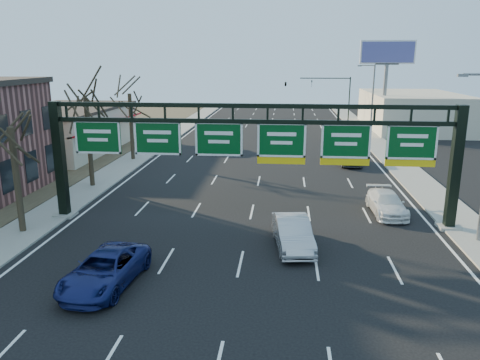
# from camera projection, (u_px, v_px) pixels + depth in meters

# --- Properties ---
(ground) EXTENTS (160.00, 160.00, 0.00)m
(ground) POSITION_uv_depth(u_px,v_px,m) (236.00, 282.00, 20.80)
(ground) COLOR black
(ground) RESTS_ON ground
(sidewalk_left) EXTENTS (3.00, 120.00, 0.12)m
(sidewalk_left) POSITION_uv_depth(u_px,v_px,m) (115.00, 171.00, 41.24)
(sidewalk_left) COLOR gray
(sidewalk_left) RESTS_ON ground
(sidewalk_right) EXTENTS (3.00, 120.00, 0.12)m
(sidewalk_right) POSITION_uv_depth(u_px,v_px,m) (414.00, 178.00, 38.88)
(sidewalk_right) COLOR gray
(sidewalk_right) RESTS_ON ground
(lane_markings) EXTENTS (21.60, 120.00, 0.01)m
(lane_markings) POSITION_uv_depth(u_px,v_px,m) (260.00, 175.00, 40.07)
(lane_markings) COLOR white
(lane_markings) RESTS_ON ground
(sign_gantry) EXTENTS (24.60, 1.20, 7.20)m
(sign_gantry) POSITION_uv_depth(u_px,v_px,m) (253.00, 147.00, 27.34)
(sign_gantry) COLOR black
(sign_gantry) RESTS_ON ground
(cream_strip) EXTENTS (10.90, 18.40, 4.70)m
(cream_strip) POSITION_uv_depth(u_px,v_px,m) (65.00, 129.00, 50.13)
(cream_strip) COLOR #BCB49C
(cream_strip) RESTS_ON ground
(building_right_distant) EXTENTS (12.00, 20.00, 5.00)m
(building_right_distant) POSITION_uv_depth(u_px,v_px,m) (412.00, 111.00, 66.51)
(building_right_distant) COLOR #BCB49C
(building_right_distant) RESTS_ON ground
(tree_gantry) EXTENTS (3.60, 3.60, 8.48)m
(tree_gantry) POSITION_uv_depth(u_px,v_px,m) (8.00, 108.00, 25.01)
(tree_gantry) COLOR #32271B
(tree_gantry) RESTS_ON sidewalk_left
(tree_mid) EXTENTS (3.60, 3.60, 9.24)m
(tree_mid) POSITION_uv_depth(u_px,v_px,m) (84.00, 84.00, 34.46)
(tree_mid) COLOR #32271B
(tree_mid) RESTS_ON sidewalk_left
(tree_far) EXTENTS (3.60, 3.60, 8.86)m
(tree_far) POSITION_uv_depth(u_px,v_px,m) (129.00, 83.00, 44.19)
(tree_far) COLOR #32271B
(tree_far) RESTS_ON sidewalk_left
(streetlight_far) EXTENTS (2.15, 0.22, 9.00)m
(streetlight_far) POSITION_uv_depth(u_px,v_px,m) (372.00, 98.00, 56.92)
(streetlight_far) COLOR slate
(streetlight_far) RESTS_ON sidewalk_right
(billboard_right) EXTENTS (7.00, 0.50, 12.00)m
(billboard_right) POSITION_uv_depth(u_px,v_px,m) (387.00, 64.00, 60.49)
(billboard_right) COLOR slate
(billboard_right) RESTS_ON ground
(traffic_signal_mast) EXTENTS (10.16, 0.54, 7.00)m
(traffic_signal_mast) POSITION_uv_depth(u_px,v_px,m) (310.00, 87.00, 71.90)
(traffic_signal_mast) COLOR black
(traffic_signal_mast) RESTS_ON ground
(car_blue_suv) EXTENTS (3.00, 5.57, 1.48)m
(car_blue_suv) POSITION_uv_depth(u_px,v_px,m) (105.00, 270.00, 20.36)
(car_blue_suv) COLOR navy
(car_blue_suv) RESTS_ON ground
(car_silver_sedan) EXTENTS (2.37, 5.09, 1.62)m
(car_silver_sedan) POSITION_uv_depth(u_px,v_px,m) (293.00, 233.00, 24.47)
(car_silver_sedan) COLOR #A5A6AA
(car_silver_sedan) RESTS_ON ground
(car_white_wagon) EXTENTS (2.19, 4.86, 1.38)m
(car_white_wagon) POSITION_uv_depth(u_px,v_px,m) (387.00, 203.00, 29.91)
(car_white_wagon) COLOR white
(car_white_wagon) RESTS_ON ground
(car_grey_far) EXTENTS (1.95, 4.76, 1.61)m
(car_grey_far) POSITION_uv_depth(u_px,v_px,m) (350.00, 156.00, 43.91)
(car_grey_far) COLOR #434648
(car_grey_far) RESTS_ON ground
(car_silver_distant) EXTENTS (2.18, 4.83, 1.54)m
(car_silver_distant) POSITION_uv_depth(u_px,v_px,m) (219.00, 144.00, 50.29)
(car_silver_distant) COLOR silver
(car_silver_distant) RESTS_ON ground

